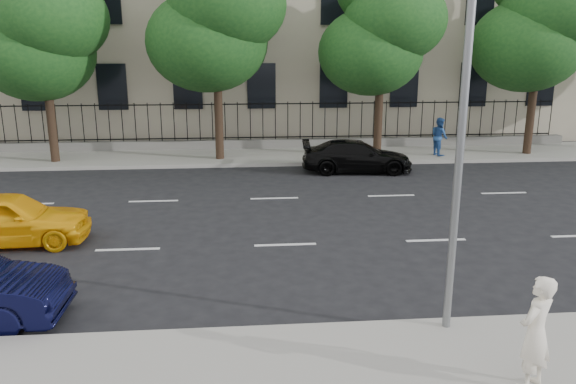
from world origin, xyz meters
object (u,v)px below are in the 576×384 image
yellow_taxi (7,219)px  woman_near (535,333)px  black_sedan (357,156)px  street_light (456,37)px

yellow_taxi → woman_near: (10.18, -7.34, 0.33)m
black_sedan → woman_near: woman_near is taller
yellow_taxi → black_sedan: 13.10m
yellow_taxi → black_sedan: yellow_taxi is taller
street_light → black_sedan: size_ratio=1.83×
black_sedan → woman_near: bearing=-177.0°
street_light → woman_near: size_ratio=4.60×
woman_near → black_sedan: bearing=-126.0°
black_sedan → yellow_taxi: bearing=130.3°
yellow_taxi → black_sedan: size_ratio=0.93×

